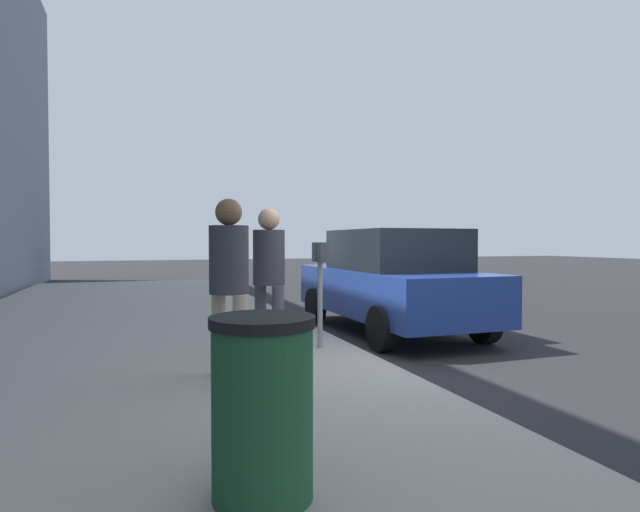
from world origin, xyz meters
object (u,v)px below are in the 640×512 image
Objects in this scene: parking_meter at (320,272)px; parked_sedan_near at (392,281)px; pedestrian_bystander at (229,271)px; trash_bin at (263,407)px; pedestrian_at_meter at (269,267)px.

parked_sedan_near is (1.52, -1.84, -0.27)m from parking_meter.
pedestrian_bystander is 2.64m from trash_bin.
parking_meter is at bearing 16.61° from pedestrian_bystander.
parked_sedan_near is at bearing -50.42° from parking_meter.
parked_sedan_near is (2.70, -3.25, -0.37)m from pedestrian_bystander.
pedestrian_bystander is 4.24m from parked_sedan_near.
parked_sedan_near is 4.38× the size of trash_bin.
parked_sedan_near is at bearing -33.50° from trash_bin.
pedestrian_at_meter is 3.08m from parked_sedan_near.
pedestrian_bystander is (-1.04, 0.67, 0.02)m from pedestrian_at_meter.
pedestrian_at_meter is at bearing 100.82° from parking_meter.
pedestrian_bystander reaches higher than parked_sedan_near.
pedestrian_at_meter is 0.99× the size of pedestrian_bystander.
pedestrian_at_meter is at bearing 122.85° from parked_sedan_near.
parking_meter is 0.77× the size of pedestrian_at_meter.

